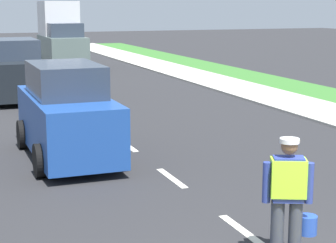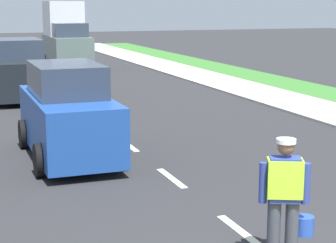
# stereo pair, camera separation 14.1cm
# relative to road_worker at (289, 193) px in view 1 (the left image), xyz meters

# --- Properties ---
(ground_plane) EXTENTS (96.00, 96.00, 0.00)m
(ground_plane) POSITION_rel_road_worker_xyz_m (-0.09, 19.39, -0.93)
(ground_plane) COLOR #28282B
(lane_center_line) EXTENTS (0.14, 46.40, 0.01)m
(lane_center_line) POSITION_rel_road_worker_xyz_m (-0.09, 23.59, -0.93)
(lane_center_line) COLOR silver
(lane_center_line) RESTS_ON ground
(road_worker) EXTENTS (0.76, 0.44, 1.67)m
(road_worker) POSITION_rel_road_worker_xyz_m (0.00, 0.00, 0.00)
(road_worker) COLOR #383D4C
(road_worker) RESTS_ON ground
(delivery_truck) EXTENTS (2.16, 4.60, 3.54)m
(delivery_truck) POSITION_rel_road_worker_xyz_m (1.82, 25.15, 0.68)
(delivery_truck) COLOR slate
(delivery_truck) RESTS_ON ground
(car_oncoming_second) EXTENTS (2.09, 4.36, 2.17)m
(car_oncoming_second) POSITION_rel_road_worker_xyz_m (-1.75, 15.48, 0.08)
(car_oncoming_second) COLOR black
(car_oncoming_second) RESTS_ON ground
(car_oncoming_lead) EXTENTS (1.87, 4.21, 2.11)m
(car_oncoming_lead) POSITION_rel_road_worker_xyz_m (-1.67, 6.43, 0.05)
(car_oncoming_lead) COLOR #1E4799
(car_oncoming_lead) RESTS_ON ground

